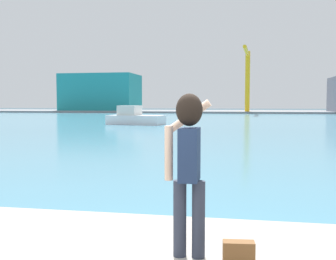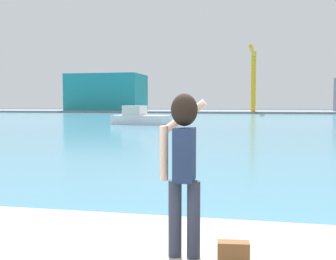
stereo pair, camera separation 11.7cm
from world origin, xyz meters
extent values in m
plane|color=#334751|center=(0.00, 50.00, 0.00)|extent=(220.00, 220.00, 0.00)
cube|color=teal|center=(0.00, 52.00, 0.01)|extent=(140.00, 100.00, 0.02)
cube|color=gray|center=(0.00, 92.00, 0.21)|extent=(140.00, 20.00, 0.42)
cylinder|color=#2D3342|center=(0.60, 0.49, 1.01)|extent=(0.14, 0.14, 0.82)
cylinder|color=#2D3342|center=(0.80, 0.49, 1.01)|extent=(0.14, 0.14, 0.82)
cube|color=#1E2D4C|center=(0.70, 0.49, 1.70)|extent=(0.20, 0.34, 0.56)
sphere|color=#E0B293|center=(0.70, 0.49, 2.16)|extent=(0.22, 0.22, 0.22)
ellipsoid|color=black|center=(0.70, 0.47, 2.17)|extent=(0.28, 0.26, 0.34)
cylinder|color=#E0B293|center=(0.48, 0.49, 1.71)|extent=(0.09, 0.09, 0.58)
cylinder|color=#E0B293|center=(0.65, 0.71, 2.08)|extent=(0.52, 0.09, 0.40)
cube|color=black|center=(0.65, 0.83, 2.25)|extent=(0.01, 0.07, 0.14)
cube|color=brown|center=(1.23, 0.37, 0.72)|extent=(0.33, 0.17, 0.24)
cube|color=white|center=(-9.75, 36.94, 0.49)|extent=(6.15, 3.54, 0.95)
cube|color=silver|center=(-10.46, 37.07, 1.47)|extent=(2.34, 2.23, 1.01)
cube|color=teal|center=(-33.89, 93.05, 4.86)|extent=(17.96, 12.17, 8.88)
cylinder|color=yellow|center=(1.94, 84.12, 6.76)|extent=(1.00, 1.00, 12.68)
cylinder|color=yellow|center=(1.60, 77.36, 12.30)|extent=(1.37, 13.55, 0.70)
camera|label=1|loc=(1.26, -3.72, 2.24)|focal=43.36mm
camera|label=2|loc=(1.38, -3.69, 2.24)|focal=43.36mm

